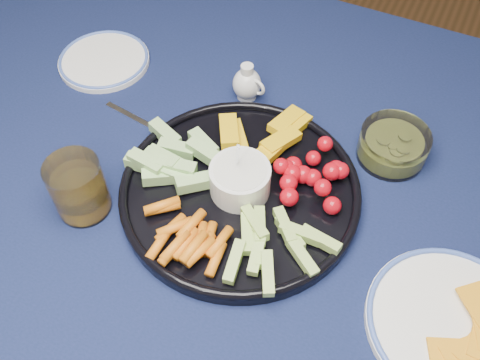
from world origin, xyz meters
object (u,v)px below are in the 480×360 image
at_px(pickle_bowl, 393,146).
at_px(side_plate_extra, 104,60).
at_px(cheese_plate, 452,323).
at_px(creamer_pitcher, 247,84).
at_px(dining_table, 288,209).
at_px(crudite_platter, 238,187).
at_px(juice_tumbler, 79,190).

relative_size(pickle_bowl, side_plate_extra, 0.65).
xyz_separation_m(pickle_bowl, cheese_plate, (0.16, -0.27, -0.01)).
distance_m(creamer_pitcher, pickle_bowl, 0.29).
height_order(dining_table, pickle_bowl, pickle_bowl).
distance_m(crudite_platter, juice_tumbler, 0.25).
bearing_deg(side_plate_extra, cheese_plate, -18.78).
xyz_separation_m(creamer_pitcher, pickle_bowl, (0.29, -0.03, -0.01)).
height_order(cheese_plate, side_plate_extra, cheese_plate).
bearing_deg(cheese_plate, side_plate_extra, 161.22).
relative_size(crudite_platter, juice_tumbler, 3.85).
bearing_deg(juice_tumbler, crudite_platter, 30.79).
xyz_separation_m(creamer_pitcher, side_plate_extra, (-0.31, -0.04, -0.03)).
distance_m(dining_table, juice_tumbler, 0.37).
height_order(crudite_platter, side_plate_extra, crudite_platter).
distance_m(cheese_plate, side_plate_extra, 0.81).
bearing_deg(dining_table, cheese_plate, -25.68).
bearing_deg(crudite_platter, pickle_bowl, 43.70).
height_order(creamer_pitcher, pickle_bowl, creamer_pitcher).
relative_size(dining_table, side_plate_extra, 9.02).
xyz_separation_m(pickle_bowl, side_plate_extra, (-0.60, -0.01, -0.02)).
distance_m(creamer_pitcher, cheese_plate, 0.55).
distance_m(crudite_platter, cheese_plate, 0.38).
bearing_deg(pickle_bowl, dining_table, -137.33).
distance_m(dining_table, pickle_bowl, 0.22).
distance_m(creamer_pitcher, juice_tumbler, 0.37).
bearing_deg(pickle_bowl, creamer_pitcher, 174.81).
bearing_deg(crudite_platter, creamer_pitcher, 111.71).
bearing_deg(cheese_plate, juice_tumbler, -174.80).
distance_m(pickle_bowl, cheese_plate, 0.32).
bearing_deg(juice_tumbler, pickle_bowl, 37.60).
height_order(creamer_pitcher, cheese_plate, creamer_pitcher).
xyz_separation_m(crudite_platter, creamer_pitcher, (-0.09, 0.22, 0.01)).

